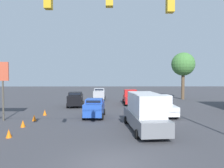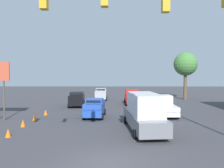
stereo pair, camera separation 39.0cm
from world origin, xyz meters
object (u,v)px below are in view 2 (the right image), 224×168
Objects in this scene: overhead_signal_span at (105,40)px; pickup_truck_red_oncoming_deep at (132,98)px; traffic_cone_fifth at (46,112)px; sedan_silver_withflow_deep at (101,94)px; sedan_blue_withflow_mid at (95,108)px; box_truck_grey_crossing_near at (144,112)px; traffic_cone_second at (8,133)px; traffic_cone_fourth at (35,118)px; pickup_truck_white_oncoming_far at (163,106)px; tree_horizon_left at (185,65)px; sedan_black_withflow_far at (77,99)px; traffic_cone_third at (23,123)px.

pickup_truck_red_oncoming_deep is (-3.06, -22.10, -4.87)m from overhead_signal_span.
pickup_truck_red_oncoming_deep is 8.68× the size of traffic_cone_fifth.
sedan_silver_withflow_deep is 0.99× the size of sedan_blue_withflow_mid.
box_truck_grey_crossing_near reaches higher than sedan_silver_withflow_deep.
traffic_cone_fourth is (0.14, -5.42, 0.00)m from traffic_cone_second.
pickup_truck_white_oncoming_far is 8.77× the size of traffic_cone_fourth.
box_truck_grey_crossing_near reaches higher than traffic_cone_fifth.
pickup_truck_white_oncoming_far is 0.62× the size of tree_horizon_left.
tree_horizon_left is (-12.82, -28.32, 0.24)m from overhead_signal_span.
overhead_signal_span is 15.24m from pickup_truck_white_oncoming_far.
traffic_cone_second is 1.00× the size of traffic_cone_fourth.
sedan_silver_withflow_deep is 17.66m from traffic_cone_fourth.
pickup_truck_red_oncoming_deep is at bearing -139.07° from traffic_cone_fifth.
tree_horizon_left is at bearing -143.01° from traffic_cone_fifth.
pickup_truck_white_oncoming_far is at bearing 117.55° from sedan_silver_withflow_deep.
traffic_cone_second is at bearing -36.76° from overhead_signal_span.
box_truck_grey_crossing_near is 9.87m from traffic_cone_second.
traffic_cone_fifth is 25.39m from tree_horizon_left.
traffic_cone_fourth is (9.76, -3.53, -1.13)m from box_truck_grey_crossing_near.
sedan_blue_withflow_mid is (-3.08, 7.41, -0.05)m from sedan_black_withflow_far.
sedan_silver_withflow_deep reaches higher than traffic_cone_fifth.
tree_horizon_left is at bearing -138.28° from traffic_cone_fourth.
traffic_cone_fifth is at bearing -92.79° from traffic_cone_fourth.
sedan_silver_withflow_deep is at bearing -110.19° from traffic_cone_fifth.
traffic_cone_fourth is 27.26m from tree_horizon_left.
traffic_cone_second is (9.98, 16.93, -0.68)m from pickup_truck_red_oncoming_deep.
tree_horizon_left is at bearing -130.46° from traffic_cone_second.
pickup_truck_red_oncoming_deep is 7.20m from sedan_silver_withflow_deep.
pickup_truck_white_oncoming_far is at bearing -146.90° from traffic_cone_second.
sedan_silver_withflow_deep reaches higher than sedan_black_withflow_far.
sedan_black_withflow_far is 0.97× the size of sedan_blue_withflow_mid.
sedan_silver_withflow_deep is (4.84, -5.33, 0.06)m from pickup_truck_red_oncoming_deep.
overhead_signal_span is 4.59× the size of sedan_black_withflow_far.
sedan_black_withflow_far is (2.86, 7.71, -0.01)m from sedan_silver_withflow_deep.
traffic_cone_fifth is (2.28, 6.27, -0.74)m from sedan_black_withflow_far.
tree_horizon_left is (-7.24, -15.00, 5.11)m from pickup_truck_white_oncoming_far.
sedan_black_withflow_far is 6.71m from traffic_cone_fifth.
traffic_cone_third is 1.00× the size of traffic_cone_fourth.
box_truck_grey_crossing_near is at bearing 65.31° from pickup_truck_white_oncoming_far.
traffic_cone_fourth is at bearing -88.53° from traffic_cone_second.
overhead_signal_span is at bearing 103.25° from sedan_black_withflow_far.
overhead_signal_span is 31.90× the size of traffic_cone_second.
sedan_blue_withflow_mid is (4.61, 9.80, 0.00)m from pickup_truck_red_oncoming_deep.
traffic_cone_fourth is at bearing 12.18° from pickup_truck_white_oncoming_far.
traffic_cone_fifth is at bearing 69.99° from sedan_black_withflow_far.
traffic_cone_fifth is at bearing -90.00° from traffic_cone_second.
sedan_blue_withflow_mid reaches higher than traffic_cone_third.
box_truck_grey_crossing_near reaches higher than traffic_cone_second.
pickup_truck_red_oncoming_deep is 15.34m from traffic_cone_fourth.
sedan_blue_withflow_mid is at bearing 112.59° from sedan_black_withflow_far.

